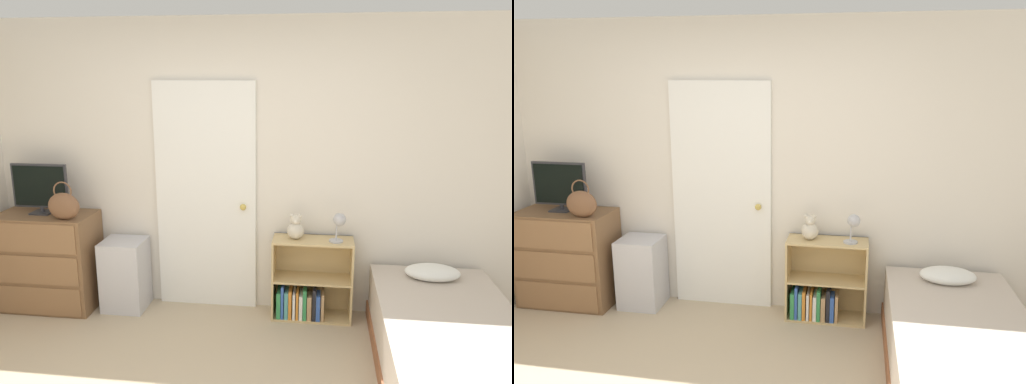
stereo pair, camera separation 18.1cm
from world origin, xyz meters
TOP-DOWN VIEW (x-y plane):
  - wall_back at (0.00, 2.02)m, footprint 10.00×0.06m
  - door_closed at (-0.26, 1.97)m, footprint 0.89×0.09m
  - dresser at (-1.67, 1.74)m, footprint 0.85×0.46m
  - tv at (-1.70, 1.77)m, footprint 0.51×0.16m
  - handbag at (-1.40, 1.61)m, footprint 0.28×0.11m
  - storage_bin at (-0.98, 1.80)m, footprint 0.37×0.35m
  - bookshelf at (0.65, 1.83)m, footprint 0.68×0.28m
  - teddy_bear at (0.55, 1.83)m, footprint 0.14×0.14m
  - desk_lamp at (0.91, 1.79)m, footprint 0.13×0.13m
  - bed at (1.66, 1.01)m, footprint 0.96×1.96m

SIDE VIEW (x-z plane):
  - bed at x=1.66m, z-range -0.05..0.53m
  - bookshelf at x=0.65m, z-range -0.09..0.62m
  - storage_bin at x=-0.98m, z-range 0.00..0.64m
  - dresser at x=-1.67m, z-range 0.00..0.87m
  - teddy_bear at x=0.55m, z-range 0.70..0.92m
  - desk_lamp at x=0.91m, z-range 0.76..1.01m
  - handbag at x=-1.40m, z-range 0.83..1.16m
  - door_closed at x=-0.26m, z-range 0.00..2.03m
  - tv at x=-1.70m, z-range 0.88..1.33m
  - wall_back at x=0.00m, z-range 0.00..2.55m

